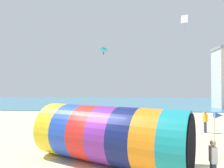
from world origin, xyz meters
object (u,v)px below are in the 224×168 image
kite_white_diamond (184,19)px  kite_cyan_parafoil (103,50)px  bystander_mid_beach (92,113)px  giant_inflatable_tube (109,135)px  bystander_far_left (73,116)px  beach_flag (218,117)px  kite_handler (213,162)px  bystander_near_water (205,121)px

kite_white_diamond → kite_cyan_parafoil: kite_white_diamond is taller
bystander_mid_beach → giant_inflatable_tube: bearing=-76.2°
bystander_far_left → kite_cyan_parafoil: bearing=-45.0°
bystander_far_left → beach_flag: size_ratio=0.63×
giant_inflatable_tube → beach_flag: (5.80, 1.22, 0.76)m
kite_handler → beach_flag: 3.69m
kite_handler → beach_flag: size_ratio=0.70×
kite_handler → bystander_far_left: 15.43m
kite_handler → beach_flag: bearing=63.0°
bystander_near_water → beach_flag: 6.42m
bystander_mid_beach → bystander_far_left: 2.73m
kite_white_diamond → kite_cyan_parafoil: 13.66m
kite_cyan_parafoil → beach_flag: 10.32m
kite_handler → bystander_far_left: kite_handler is taller
giant_inflatable_tube → bystander_near_water: giant_inflatable_tube is taller
giant_inflatable_tube → bystander_mid_beach: size_ratio=4.86×
kite_white_diamond → bystander_far_left: 18.01m
kite_cyan_parafoil → bystander_mid_beach: size_ratio=0.82×
kite_handler → bystander_far_left: (-8.98, 12.55, -0.10)m
kite_cyan_parafoil → bystander_far_left: size_ratio=0.89×
beach_flag → kite_white_diamond: bearing=80.8°
giant_inflatable_tube → kite_cyan_parafoil: 9.13m
beach_flag → kite_handler: bearing=-117.0°
giant_inflatable_tube → bystander_far_left: 11.72m
kite_cyan_parafoil → bystander_mid_beach: 8.73m
kite_cyan_parafoil → bystander_near_water: kite_cyan_parafoil is taller
bystander_mid_beach → bystander_far_left: bearing=-125.6°
beach_flag → kite_cyan_parafoil: bearing=139.8°
kite_white_diamond → bystander_far_left: bearing=-159.1°
bystander_far_left → bystander_mid_beach: bearing=54.4°
bystander_near_water → bystander_far_left: 12.62m
kite_handler → kite_cyan_parafoil: kite_cyan_parafoil is taller
bystander_mid_beach → beach_flag: beach_flag is taller
kite_cyan_parafoil → beach_flag: kite_cyan_parafoil is taller
bystander_mid_beach → kite_cyan_parafoil: bearing=-70.9°
bystander_near_water → giant_inflatable_tube: bearing=-135.4°
kite_handler → bystander_far_left: size_ratio=1.11×
bystander_near_water → bystander_mid_beach: 11.96m
kite_handler → bystander_mid_beach: bearing=116.6°
kite_white_diamond → bystander_near_water: (-0.70, -8.29, -11.46)m
kite_handler → kite_cyan_parafoil: (-5.38, 8.95, 6.17)m
kite_white_diamond → bystander_near_water: 14.16m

